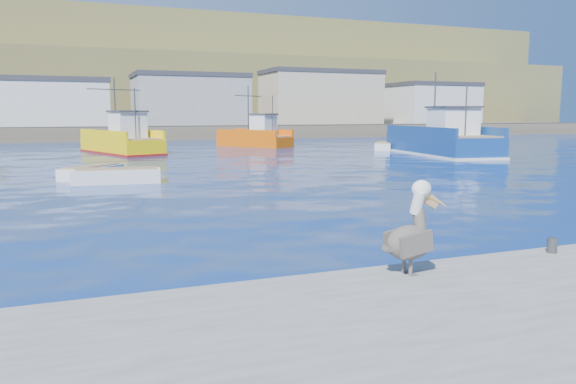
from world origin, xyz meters
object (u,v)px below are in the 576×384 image
Objects in this scene: trawler_yellow_b at (123,142)px; pelican at (412,234)px; skiff_far at (384,147)px; trawler_blue at (442,141)px; skiff_extra at (91,173)px; boat_orange at (257,136)px; skiff_mid at (117,177)px.

trawler_yellow_b reaches higher than pelican.
trawler_yellow_b is 22.81m from skiff_far.
skiff_extra is (-26.74, -7.20, -0.83)m from trawler_blue.
trawler_yellow_b is at bearing 80.19° from skiff_extra.
pelican is (1.38, -39.89, 0.25)m from trawler_yellow_b.
boat_orange is at bearing 75.22° from pelican.
boat_orange is 29.89m from skiff_mid.
skiff_extra is 22.45m from pelican.
trawler_yellow_b reaches higher than skiff_far.
skiff_mid is 2.72m from skiff_extra.
skiff_mid is at bearing -95.75° from trawler_yellow_b.
trawler_yellow_b is at bearing 170.69° from skiff_far.
trawler_yellow_b is at bearing 91.99° from pelican.
boat_orange is at bearing 135.99° from skiff_far.
pelican is (-11.90, -45.10, 0.20)m from boat_orange.
trawler_blue is at bearing 15.08° from skiff_extra.
skiff_mid is at bearing -120.89° from boat_orange.
skiff_far is at bearing 59.75° from pelican.
trawler_yellow_b is at bearing 84.25° from skiff_mid.
trawler_blue is 7.70× the size of pelican.
skiff_mid is 1.15× the size of skiff_extra.
skiff_mid reaches higher than skiff_extra.
skiff_far is at bearing 99.22° from trawler_blue.
trawler_blue is 36.69m from pelican.
trawler_yellow_b is 1.28× the size of boat_orange.
boat_orange is 12.83m from skiff_far.
skiff_far is at bearing -9.31° from trawler_yellow_b.
boat_orange is 1.98× the size of skiff_far.
trawler_blue reaches higher than skiff_mid.
boat_orange reaches higher than pelican.
trawler_blue is 1.58× the size of boat_orange.
pelican is (3.44, -19.47, 0.92)m from skiff_mid.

